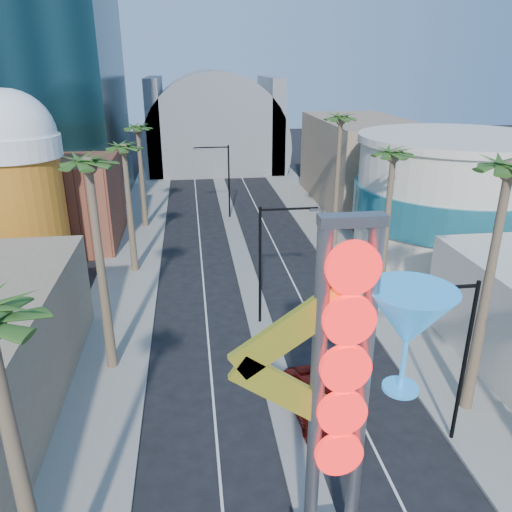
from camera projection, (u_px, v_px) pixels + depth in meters
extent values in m
cube|color=gray|center=(135.00, 250.00, 45.78)|extent=(5.00, 100.00, 0.15)
cube|color=gray|center=(336.00, 241.00, 48.12)|extent=(5.00, 100.00, 0.15)
cube|color=gray|center=(235.00, 235.00, 49.72)|extent=(1.60, 84.00, 0.15)
cube|color=brown|center=(63.00, 202.00, 46.32)|extent=(10.00, 10.00, 8.00)
cube|color=#8C755A|center=(361.00, 163.00, 59.12)|extent=(10.00, 20.00, 10.00)
cylinder|color=#BA6C18|center=(24.00, 217.00, 38.45)|extent=(6.40, 6.40, 10.00)
cylinder|color=white|center=(11.00, 147.00, 36.48)|extent=(7.00, 7.00, 1.60)
sphere|color=white|center=(10.00, 135.00, 36.19)|extent=(6.60, 6.60, 6.60)
cylinder|color=beige|center=(451.00, 202.00, 42.76)|extent=(16.00, 16.00, 10.00)
cylinder|color=teal|center=(451.00, 202.00, 42.76)|extent=(16.60, 16.60, 3.00)
cylinder|color=beige|center=(461.00, 139.00, 40.82)|extent=(16.60, 16.60, 0.60)
cylinder|color=slate|center=(215.00, 143.00, 79.67)|extent=(22.00, 16.00, 22.00)
cube|color=slate|center=(156.00, 125.00, 77.46)|extent=(2.00, 16.00, 14.00)
cube|color=slate|center=(270.00, 123.00, 79.68)|extent=(2.00, 16.00, 14.00)
cylinder|color=slate|center=(316.00, 409.00, 14.99)|extent=(0.44, 0.44, 12.00)
cylinder|color=slate|center=(361.00, 405.00, 15.16)|extent=(0.44, 0.44, 12.00)
cube|color=slate|center=(352.00, 220.00, 12.92)|extent=(1.80, 0.50, 0.30)
cylinder|color=red|center=(353.00, 268.00, 13.04)|extent=(1.50, 0.25, 1.50)
cylinder|color=red|center=(349.00, 320.00, 13.60)|extent=(1.50, 0.25, 1.50)
cylinder|color=red|center=(346.00, 368.00, 14.17)|extent=(1.50, 0.25, 1.50)
cylinder|color=red|center=(342.00, 413.00, 14.74)|extent=(1.50, 0.25, 1.50)
cylinder|color=red|center=(339.00, 454.00, 15.30)|extent=(1.50, 0.25, 1.50)
cube|color=gold|center=(289.00, 332.00, 13.89)|extent=(3.47, 0.25, 2.80)
cube|color=gold|center=(287.00, 392.00, 14.62)|extent=(3.47, 0.25, 2.80)
cone|color=#2585D1|center=(409.00, 318.00, 14.25)|extent=(2.60, 2.60, 1.80)
cylinder|color=#2585D1|center=(403.00, 365.00, 14.84)|extent=(0.16, 0.16, 1.60)
cylinder|color=#2585D1|center=(400.00, 388.00, 15.13)|extent=(1.10, 1.10, 0.12)
cylinder|color=black|center=(260.00, 268.00, 31.68)|extent=(0.18, 0.18, 8.00)
cube|color=black|center=(289.00, 209.00, 30.51)|extent=(3.60, 0.12, 0.12)
cube|color=slate|center=(315.00, 210.00, 30.75)|extent=(0.60, 0.25, 0.18)
cylinder|color=black|center=(229.00, 183.00, 53.83)|extent=(0.18, 0.18, 8.00)
cube|color=black|center=(211.00, 147.00, 52.22)|extent=(3.60, 0.12, 0.12)
cube|color=slate|center=(196.00, 149.00, 52.06)|extent=(0.60, 0.25, 0.18)
cylinder|color=black|center=(464.00, 366.00, 21.49)|extent=(0.18, 0.18, 8.00)
cube|color=black|center=(440.00, 288.00, 19.90)|extent=(3.24, 0.12, 0.12)
cube|color=slate|center=(406.00, 292.00, 19.76)|extent=(0.60, 0.25, 0.18)
cylinder|color=brown|center=(24.00, 496.00, 13.50)|extent=(0.40, 0.40, 10.50)
cylinder|color=brown|center=(102.00, 275.00, 26.24)|extent=(0.40, 0.40, 11.50)
sphere|color=#264C19|center=(88.00, 166.00, 24.14)|extent=(2.40, 2.40, 2.40)
cylinder|color=brown|center=(130.00, 213.00, 39.43)|extent=(0.40, 0.40, 10.00)
sphere|color=#264C19|center=(124.00, 150.00, 37.61)|extent=(2.40, 2.40, 2.40)
cylinder|color=brown|center=(142.00, 180.00, 50.51)|extent=(0.40, 0.40, 10.00)
sphere|color=#264C19|center=(138.00, 130.00, 48.68)|extent=(2.40, 2.40, 2.40)
cylinder|color=brown|center=(485.00, 301.00, 22.83)|extent=(0.40, 0.40, 12.00)
sphere|color=#264C19|center=(509.00, 171.00, 20.64)|extent=(2.40, 2.40, 2.40)
cylinder|color=brown|center=(386.00, 233.00, 34.18)|extent=(0.40, 0.40, 10.50)
sphere|color=#264C19|center=(394.00, 156.00, 32.26)|extent=(2.40, 2.40, 2.40)
cylinder|color=brown|center=(337.00, 185.00, 45.07)|extent=(0.40, 0.40, 11.50)
sphere|color=#264C19|center=(341.00, 120.00, 42.97)|extent=(2.40, 2.40, 2.40)
imported|color=#98150B|center=(320.00, 402.00, 24.20)|extent=(3.11, 5.91, 1.58)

